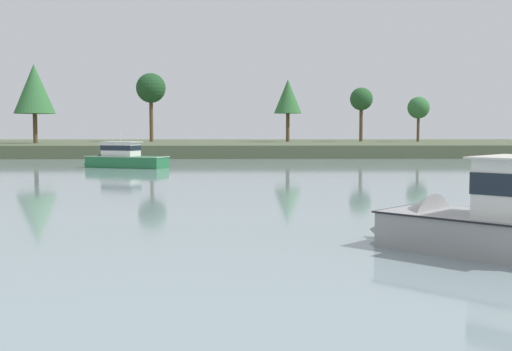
# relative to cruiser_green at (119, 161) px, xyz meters

# --- Properties ---
(far_shore_bank) EXTENTS (227.95, 51.77, 1.73)m
(far_shore_bank) POSITION_rel_cruiser_green_xyz_m (22.18, 43.91, 0.23)
(far_shore_bank) COLOR #4C563D
(far_shore_bank) RESTS_ON ground
(cruiser_green) EXTENTS (9.63, 5.75, 4.48)m
(cruiser_green) POSITION_rel_cruiser_green_xyz_m (0.00, 0.00, 0.00)
(cruiser_green) COLOR #236B3D
(cruiser_green) RESTS_ON ground
(cruiser_grey) EXTENTS (9.49, 9.42, 5.77)m
(cruiser_grey) POSITION_rel_cruiser_green_xyz_m (20.29, -44.37, 0.01)
(cruiser_grey) COLOR gray
(cruiser_grey) RESTS_ON ground
(dinghy_orange) EXTENTS (2.48, 3.49, 0.62)m
(dinghy_orange) POSITION_rel_cruiser_green_xyz_m (31.83, -17.28, -0.48)
(dinghy_orange) COLOR orange
(dinghy_orange) RESTS_ON ground
(shore_tree_inland_c) EXTENTS (5.08, 5.08, 11.73)m
(shore_tree_inland_c) POSITION_rel_cruiser_green_xyz_m (-3.26, 45.35, 10.16)
(shore_tree_inland_c) COLOR brown
(shore_tree_inland_c) RESTS_ON far_shore_bank
(shore_tree_right_mid) EXTENTS (6.09, 6.09, 11.93)m
(shore_tree_right_mid) POSITION_rel_cruiser_green_xyz_m (-18.95, 32.55, 9.25)
(shore_tree_right_mid) COLOR brown
(shore_tree_right_mid) RESTS_ON far_shore_bank
(shore_tree_left_mid) EXTENTS (4.73, 4.73, 10.63)m
(shore_tree_left_mid) POSITION_rel_cruiser_green_xyz_m (20.20, 44.19, 8.75)
(shore_tree_left_mid) COLOR brown
(shore_tree_left_mid) RESTS_ON far_shore_bank
(shore_tree_center) EXTENTS (3.96, 3.96, 9.38)m
(shore_tree_center) POSITION_rel_cruiser_green_xyz_m (33.17, 46.20, 8.35)
(shore_tree_center) COLOR brown
(shore_tree_center) RESTS_ON far_shore_bank
(shore_tree_far_right) EXTENTS (3.77, 3.77, 7.74)m
(shore_tree_far_right) POSITION_rel_cruiser_green_xyz_m (42.85, 44.83, 6.88)
(shore_tree_far_right) COLOR brown
(shore_tree_far_right) RESTS_ON far_shore_bank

